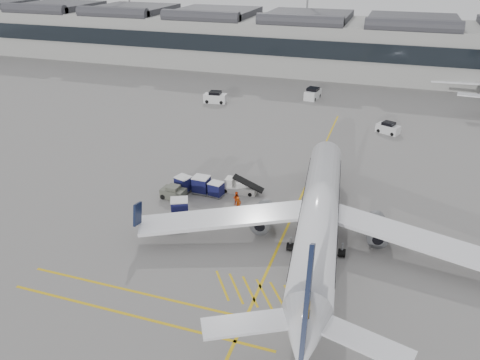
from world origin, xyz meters
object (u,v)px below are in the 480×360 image
(airliner_main, at_px, (319,217))
(ramp_agent_b, at_px, (236,198))
(baggage_cart_a, at_px, (201,184))
(belt_loader, at_px, (239,187))
(ramp_agent_a, at_px, (238,205))
(pushback_tug, at_px, (173,193))

(airliner_main, xyz_separation_m, ramp_agent_b, (-9.58, 4.57, -2.09))
(airliner_main, height_order, baggage_cart_a, airliner_main)
(belt_loader, relative_size, ramp_agent_b, 3.05)
(ramp_agent_b, bearing_deg, airliner_main, 153.11)
(ramp_agent_a, xyz_separation_m, ramp_agent_b, (-0.77, 1.57, -0.13))
(airliner_main, height_order, belt_loader, airliner_main)
(ramp_agent_b, bearing_deg, belt_loader, -77.40)
(belt_loader, relative_size, baggage_cart_a, 2.40)
(belt_loader, height_order, ramp_agent_b, belt_loader)
(pushback_tug, bearing_deg, ramp_agent_b, 9.68)
(belt_loader, relative_size, ramp_agent_a, 2.61)
(baggage_cart_a, relative_size, pushback_tug, 0.73)
(airliner_main, distance_m, ramp_agent_b, 10.82)
(baggage_cart_a, relative_size, ramp_agent_a, 1.09)
(belt_loader, bearing_deg, ramp_agent_b, -77.14)
(baggage_cart_a, height_order, ramp_agent_b, baggage_cart_a)
(airliner_main, bearing_deg, belt_loader, 137.33)
(airliner_main, bearing_deg, ramp_agent_a, 154.78)
(baggage_cart_a, xyz_separation_m, pushback_tug, (-2.47, -2.12, -0.41))
(ramp_agent_a, bearing_deg, baggage_cart_a, 90.23)
(ramp_agent_a, distance_m, ramp_agent_b, 1.76)
(baggage_cart_a, relative_size, ramp_agent_b, 1.27)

